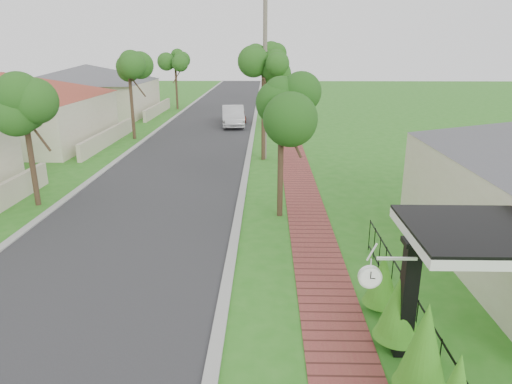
% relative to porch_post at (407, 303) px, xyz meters
% --- Properties ---
extents(ground, '(160.00, 160.00, 0.00)m').
position_rel_porch_post_xyz_m(ground, '(-4.55, 1.00, -1.12)').
color(ground, '#2A731B').
rests_on(ground, ground).
extents(road, '(7.00, 120.00, 0.02)m').
position_rel_porch_post_xyz_m(road, '(-7.55, 21.00, -1.12)').
color(road, '#28282B').
rests_on(road, ground).
extents(kerb_right, '(0.30, 120.00, 0.10)m').
position_rel_porch_post_xyz_m(kerb_right, '(-3.90, 21.00, -1.12)').
color(kerb_right, '#9E9E99').
rests_on(kerb_right, ground).
extents(kerb_left, '(0.30, 120.00, 0.10)m').
position_rel_porch_post_xyz_m(kerb_left, '(-11.20, 21.00, -1.12)').
color(kerb_left, '#9E9E99').
rests_on(kerb_left, ground).
extents(sidewalk, '(1.50, 120.00, 0.03)m').
position_rel_porch_post_xyz_m(sidewalk, '(-1.30, 21.00, -1.12)').
color(sidewalk, brown).
rests_on(sidewalk, ground).
extents(porch_post, '(0.48, 0.48, 2.52)m').
position_rel_porch_post_xyz_m(porch_post, '(0.00, 0.00, 0.00)').
color(porch_post, black).
rests_on(porch_post, ground).
extents(picket_fence, '(0.03, 8.02, 1.00)m').
position_rel_porch_post_xyz_m(picket_fence, '(0.35, 1.00, -0.59)').
color(picket_fence, black).
rests_on(picket_fence, ground).
extents(street_trees, '(10.70, 37.65, 5.89)m').
position_rel_porch_post_xyz_m(street_trees, '(-7.42, 27.84, 3.42)').
color(street_trees, '#382619').
rests_on(street_trees, ground).
extents(hedge_row, '(0.88, 5.01, 1.97)m').
position_rel_porch_post_xyz_m(hedge_row, '(-0.10, -0.69, -0.23)').
color(hedge_row, '#1B6E16').
rests_on(hedge_row, ground).
extents(far_house_red, '(15.56, 15.56, 4.60)m').
position_rel_porch_post_xyz_m(far_house_red, '(-19.52, 21.00, 1.22)').
color(far_house_red, beige).
rests_on(far_house_red, ground).
extents(far_house_grey, '(15.56, 15.56, 4.60)m').
position_rel_porch_post_xyz_m(far_house_grey, '(-19.52, 35.00, 1.22)').
color(far_house_grey, beige).
rests_on(far_house_grey, ground).
extents(parked_car_red, '(2.17, 3.92, 1.26)m').
position_rel_porch_post_xyz_m(parked_car_red, '(-5.55, 30.98, -0.49)').
color(parked_car_red, maroon).
rests_on(parked_car_red, ground).
extents(parked_car_white, '(2.16, 5.00, 1.60)m').
position_rel_porch_post_xyz_m(parked_car_white, '(-5.55, 28.42, -0.32)').
color(parked_car_white, '#BDBCBF').
rests_on(parked_car_white, ground).
extents(near_tree, '(2.00, 2.00, 5.14)m').
position_rel_porch_post_xyz_m(near_tree, '(-2.35, 8.00, 2.97)').
color(near_tree, '#382619').
rests_on(near_tree, ground).
extents(utility_pole, '(1.20, 0.24, 9.10)m').
position_rel_porch_post_xyz_m(utility_pole, '(-2.97, 17.26, 3.49)').
color(utility_pole, '#706358').
rests_on(utility_pole, ground).
extents(station_clock, '(1.07, 0.13, 0.63)m').
position_rel_porch_post_xyz_m(station_clock, '(-0.86, -0.40, 0.83)').
color(station_clock, white).
rests_on(station_clock, ground).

